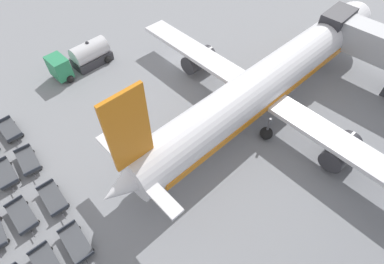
# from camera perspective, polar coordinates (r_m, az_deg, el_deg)

# --- Properties ---
(ground_plane) EXTENTS (500.00, 500.00, 0.00)m
(ground_plane) POSITION_cam_1_polar(r_m,az_deg,el_deg) (38.85, -2.44, 13.69)
(ground_plane) COLOR gray
(airplane) EXTENTS (33.73, 37.87, 11.96)m
(airplane) POSITION_cam_1_polar(r_m,az_deg,el_deg) (30.78, 13.90, 9.08)
(airplane) COLOR white
(airplane) RESTS_ON ground_plane
(fuel_tanker_secondary) EXTENTS (3.38, 7.28, 3.03)m
(fuel_tanker_secondary) POSITION_cam_1_polar(r_m,az_deg,el_deg) (39.16, -19.96, 13.21)
(fuel_tanker_secondary) COLOR #2D8C5B
(fuel_tanker_secondary) RESTS_ON ground_plane
(baggage_dolly_row_mid_b_col_b) EXTENTS (3.94, 1.82, 0.92)m
(baggage_dolly_row_mid_b_col_b) POSITION_cam_1_polar(r_m,az_deg,el_deg) (31.33, -32.04, -6.82)
(baggage_dolly_row_mid_b_col_b) COLOR #424449
(baggage_dolly_row_mid_b_col_b) RESTS_ON ground_plane
(baggage_dolly_row_mid_b_col_c) EXTENTS (3.91, 1.72, 0.92)m
(baggage_dolly_row_mid_b_col_c) POSITION_cam_1_polar(r_m,az_deg,el_deg) (28.27, -29.60, -13.73)
(baggage_dolly_row_mid_b_col_c) COLOR #424449
(baggage_dolly_row_mid_b_col_c) RESTS_ON ground_plane
(baggage_dolly_row_far_col_a) EXTENTS (3.91, 1.71, 0.92)m
(baggage_dolly_row_far_col_a) POSITION_cam_1_polar(r_m,az_deg,el_deg) (34.67, -31.35, 0.30)
(baggage_dolly_row_far_col_a) COLOR #424449
(baggage_dolly_row_far_col_a) RESTS_ON ground_plane
(baggage_dolly_row_far_col_b) EXTENTS (3.96, 1.94, 0.92)m
(baggage_dolly_row_far_col_b) POSITION_cam_1_polar(r_m,az_deg,el_deg) (31.20, -28.74, -4.86)
(baggage_dolly_row_far_col_b) COLOR #424449
(baggage_dolly_row_far_col_b) RESTS_ON ground_plane
(baggage_dolly_row_far_col_c) EXTENTS (3.94, 1.84, 0.92)m
(baggage_dolly_row_far_col_c) POSITION_cam_1_polar(r_m,az_deg,el_deg) (27.96, -24.92, -11.43)
(baggage_dolly_row_far_col_c) COLOR #424449
(baggage_dolly_row_far_col_c) RESTS_ON ground_plane
(baggage_dolly_row_far_col_d) EXTENTS (3.94, 1.84, 0.92)m
(baggage_dolly_row_far_col_d) POSITION_cam_1_polar(r_m,az_deg,el_deg) (25.55, -21.19, -19.14)
(baggage_dolly_row_far_col_d) COLOR #424449
(baggage_dolly_row_far_col_d) RESTS_ON ground_plane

